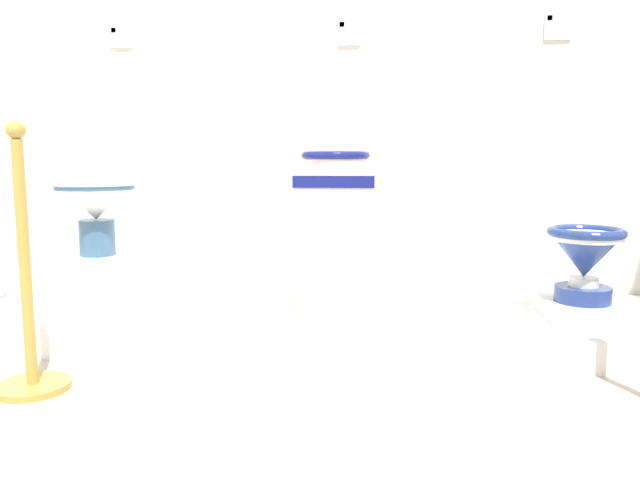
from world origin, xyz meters
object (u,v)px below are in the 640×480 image
(plinth_block_broad_patterned, at_px, (100,285))
(info_placard_second, at_px, (349,32))
(antique_toilet_slender_white, at_px, (335,205))
(plinth_block_leftmost, at_px, (582,309))
(stanchion_post_near_left, at_px, (28,315))
(antique_toilet_broad_patterned, at_px, (96,208))
(plinth_block_slender_white, at_px, (335,287))
(info_placard_third, at_px, (558,26))
(antique_toilet_leftmost, at_px, (585,255))
(info_placard_first, at_px, (121,37))

(plinth_block_broad_patterned, bearing_deg, info_placard_second, 18.82)
(antique_toilet_slender_white, relative_size, plinth_block_leftmost, 1.54)
(plinth_block_leftmost, height_order, stanchion_post_near_left, stanchion_post_near_left)
(antique_toilet_broad_patterned, relative_size, stanchion_post_near_left, 0.45)
(antique_toilet_broad_patterned, distance_m, stanchion_post_near_left, 0.82)
(plinth_block_broad_patterned, bearing_deg, plinth_block_slender_white, -3.25)
(info_placard_second, bearing_deg, plinth_block_broad_patterned, -161.18)
(plinth_block_slender_white, relative_size, antique_toilet_slender_white, 0.75)
(stanchion_post_near_left, bearing_deg, plinth_block_leftmost, 17.90)
(antique_toilet_slender_white, bearing_deg, plinth_block_broad_patterned, 176.75)
(info_placard_second, height_order, info_placard_third, info_placard_third)
(antique_toilet_slender_white, relative_size, stanchion_post_near_left, 0.52)
(plinth_block_broad_patterned, xyz_separation_m, info_placard_third, (2.17, 0.40, 1.23))
(stanchion_post_near_left, bearing_deg, info_placard_third, 28.86)
(plinth_block_broad_patterned, height_order, stanchion_post_near_left, stanchion_post_near_left)
(plinth_block_broad_patterned, relative_size, info_placard_second, 2.63)
(plinth_block_slender_white, bearing_deg, plinth_block_leftmost, -0.29)
(plinth_block_leftmost, bearing_deg, stanchion_post_near_left, -162.10)
(plinth_block_broad_patterned, distance_m, plinth_block_slender_white, 1.13)
(antique_toilet_slender_white, distance_m, info_placard_third, 1.41)
(antique_toilet_leftmost, xyz_separation_m, info_placard_second, (-1.04, 0.47, 1.03))
(plinth_block_leftmost, xyz_separation_m, antique_toilet_leftmost, (0.00, 0.00, 0.24))
(info_placard_first, distance_m, stanchion_post_near_left, 1.63)
(info_placard_third, xyz_separation_m, stanchion_post_near_left, (-2.08, -1.15, -1.17))
(plinth_block_slender_white, xyz_separation_m, info_placard_third, (1.04, 0.46, 1.20))
(plinth_block_broad_patterned, bearing_deg, antique_toilet_leftmost, -1.81)
(antique_toilet_broad_patterned, height_order, info_placard_third, info_placard_third)
(plinth_block_broad_patterned, distance_m, antique_toilet_broad_patterned, 0.37)
(antique_toilet_leftmost, relative_size, info_placard_third, 2.52)
(stanchion_post_near_left, bearing_deg, plinth_block_slender_white, 33.56)
(plinth_block_slender_white, relative_size, info_placard_first, 3.03)
(plinth_block_slender_white, relative_size, info_placard_second, 2.88)
(antique_toilet_broad_patterned, height_order, plinth_block_slender_white, antique_toilet_broad_patterned)
(plinth_block_slender_white, bearing_deg, antique_toilet_slender_white, -90.00)
(plinth_block_leftmost, bearing_deg, info_placard_second, 155.87)
(stanchion_post_near_left, bearing_deg, antique_toilet_slender_white, 33.56)
(antique_toilet_leftmost, xyz_separation_m, info_placard_third, (-0.03, 0.47, 1.04))
(plinth_block_broad_patterned, distance_m, antique_toilet_slender_white, 1.19)
(antique_toilet_broad_patterned, xyz_separation_m, antique_toilet_leftmost, (2.20, -0.07, -0.18))
(plinth_block_leftmost, relative_size, info_placard_first, 2.63)
(info_placard_first, bearing_deg, plinth_block_slender_white, -22.12)
(info_placard_first, bearing_deg, info_placard_third, 0.00)
(antique_toilet_slender_white, bearing_deg, plinth_block_leftmost, -0.29)
(info_placard_third, distance_m, stanchion_post_near_left, 2.65)
(plinth_block_broad_patterned, xyz_separation_m, plinth_block_leftmost, (2.20, -0.07, -0.05))
(plinth_block_slender_white, bearing_deg, plinth_block_broad_patterned, 176.75)
(plinth_block_broad_patterned, distance_m, info_placard_second, 1.73)
(plinth_block_broad_patterned, bearing_deg, antique_toilet_slender_white, -3.25)
(info_placard_third, bearing_deg, antique_toilet_leftmost, -86.25)
(info_placard_second, bearing_deg, plinth_block_slender_white, -94.61)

